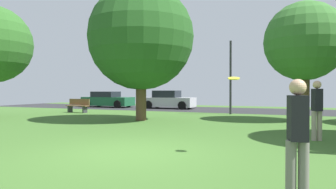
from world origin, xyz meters
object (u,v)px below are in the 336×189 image
object	(u,v)px
frisbee_disc	(234,78)
person_walking	(297,134)
park_bench	(78,106)
oak_tree_center	(141,38)
street_lamp_post	(231,78)
maple_tree_far	(304,42)
parked_car_green	(107,100)
person_bystander	(317,107)
parked_car_silver	(169,100)

from	to	relation	value
frisbee_disc	person_walking	bearing A→B (deg)	-63.17
frisbee_disc	park_bench	size ratio (longest dim) A/B	0.20
oak_tree_center	street_lamp_post	size ratio (longest dim) A/B	1.48
oak_tree_center	park_bench	world-z (taller)	oak_tree_center
maple_tree_far	parked_car_green	distance (m)	16.79
oak_tree_center	frisbee_disc	size ratio (longest dim) A/B	20.43
person_bystander	person_walking	world-z (taller)	person_bystander
street_lamp_post	oak_tree_center	bearing A→B (deg)	-122.20
oak_tree_center	person_bystander	xyz separation A→B (m)	(7.52, -3.25, -3.07)
maple_tree_far	street_lamp_post	xyz separation A→B (m)	(-4.00, 2.52, -1.56)
street_lamp_post	frisbee_disc	bearing A→B (deg)	-78.94
maple_tree_far	person_walking	bearing A→B (deg)	-92.30
person_bystander	oak_tree_center	bearing A→B (deg)	47.69
maple_tree_far	park_bench	size ratio (longest dim) A/B	3.58
person_walking	street_lamp_post	world-z (taller)	street_lamp_post
maple_tree_far	street_lamp_post	world-z (taller)	maple_tree_far
park_bench	maple_tree_far	bearing A→B (deg)	179.83
maple_tree_far	park_bench	distance (m)	13.95
frisbee_disc	parked_car_green	xyz separation A→B (m)	(-13.55, 14.98, -1.13)
oak_tree_center	person_walking	bearing A→B (deg)	-51.44
maple_tree_far	person_bystander	world-z (taller)	maple_tree_far
parked_car_green	park_bench	xyz separation A→B (m)	(1.79, -6.04, -0.17)
oak_tree_center	parked_car_silver	distance (m)	9.98
person_walking	park_bench	xyz separation A→B (m)	(-13.08, 11.53, -0.44)
park_bench	street_lamp_post	distance (m)	10.01
frisbee_disc	parked_car_silver	world-z (taller)	frisbee_disc
parked_car_silver	parked_car_green	bearing A→B (deg)	-178.09
maple_tree_far	person_walking	size ratio (longest dim) A/B	3.51
parked_car_green	oak_tree_center	bearing A→B (deg)	-48.22
oak_tree_center	park_bench	size ratio (longest dim) A/B	4.15
person_walking	park_bench	distance (m)	17.44
frisbee_disc	parked_car_silver	xyz separation A→B (m)	(-7.88, 15.17, -1.10)
person_bystander	person_walking	xyz separation A→B (m)	(-0.61, -5.42, -0.08)
person_bystander	frisbee_disc	distance (m)	3.50
maple_tree_far	person_bystander	size ratio (longest dim) A/B	3.26
street_lamp_post	person_walking	bearing A→B (deg)	-75.81
person_walking	park_bench	bearing A→B (deg)	37.04
person_bystander	parked_car_silver	xyz separation A→B (m)	(-9.81, 12.34, -0.32)
parked_car_green	street_lamp_post	distance (m)	11.98
person_walking	parked_car_silver	distance (m)	20.00
person_bystander	park_bench	distance (m)	15.00
frisbee_disc	street_lamp_post	bearing A→B (deg)	101.06
maple_tree_far	street_lamp_post	size ratio (longest dim) A/B	1.27
frisbee_disc	park_bench	world-z (taller)	frisbee_disc
oak_tree_center	maple_tree_far	bearing A→B (deg)	20.96
parked_car_green	parked_car_silver	bearing A→B (deg)	1.91
oak_tree_center	parked_car_silver	xyz separation A→B (m)	(-2.29, 9.10, -3.40)
maple_tree_far	park_bench	bearing A→B (deg)	179.83
person_walking	frisbee_disc	size ratio (longest dim) A/B	5.02
oak_tree_center	parked_car_green	size ratio (longest dim) A/B	1.51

